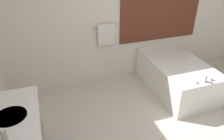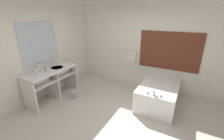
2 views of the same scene
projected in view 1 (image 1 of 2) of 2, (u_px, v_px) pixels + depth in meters
The scene contains 3 objects.
wall_back_with_blinds at pixel (121, 12), 4.06m from camera, with size 7.40×0.13×2.70m.
bathtub at pixel (176, 74), 4.11m from camera, with size 0.92×1.59×0.70m.
soap_dispenser at pixel (4, 137), 1.99m from camera, with size 0.06×0.06×0.15m.
Camera 1 is at (-1.44, -1.55, 2.44)m, focal length 35.00 mm.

